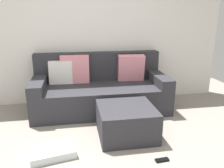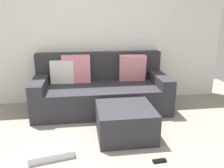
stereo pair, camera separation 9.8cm
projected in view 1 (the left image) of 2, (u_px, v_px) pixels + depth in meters
wall_back at (82, 26)px, 3.90m from camera, size 4.97×0.10×2.66m
couch_sectional at (100, 89)px, 3.80m from camera, size 2.13×0.95×0.89m
ottoman at (126, 121)px, 2.96m from camera, size 0.71×0.70×0.39m
storage_bin at (53, 152)px, 2.55m from camera, size 0.54×0.40×0.09m
remote_near_ottoman at (162, 160)px, 2.47m from camera, size 0.15×0.07×0.02m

